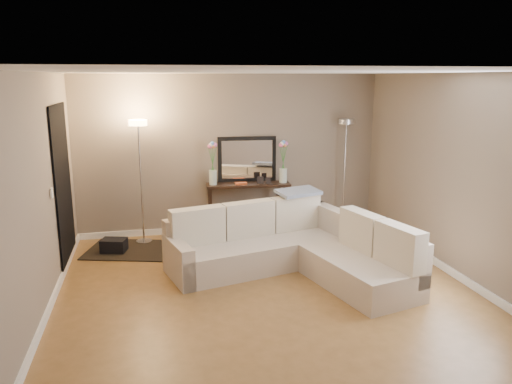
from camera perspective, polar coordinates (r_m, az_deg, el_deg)
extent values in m
cube|color=olive|center=(6.04, 1.66, -11.97)|extent=(5.00, 5.50, 0.01)
cube|color=white|center=(5.48, 1.85, 13.64)|extent=(5.00, 5.50, 0.01)
cube|color=gray|center=(8.27, -2.92, 4.33)|extent=(5.00, 0.02, 2.60)
cube|color=gray|center=(3.14, 14.35, -10.77)|extent=(5.00, 0.02, 2.60)
cube|color=gray|center=(5.58, -24.14, -1.04)|extent=(0.02, 5.50, 2.60)
cube|color=gray|center=(6.67, 23.15, 1.20)|extent=(0.02, 5.50, 2.60)
cube|color=white|center=(8.53, -2.80, -4.03)|extent=(5.00, 0.03, 0.10)
cube|color=white|center=(5.97, -22.78, -12.75)|extent=(0.03, 5.50, 0.10)
cube|color=white|center=(7.00, 22.07, -8.87)|extent=(0.03, 5.50, 0.10)
cube|color=black|center=(7.24, -21.16, 0.62)|extent=(0.02, 1.20, 2.20)
cube|color=white|center=(6.40, -22.33, -0.10)|extent=(0.02, 0.08, 0.12)
cube|color=beige|center=(6.90, 0.33, -6.98)|extent=(2.58, 1.42, 0.38)
cube|color=beige|center=(7.09, -0.87, -4.16)|extent=(2.42, 0.78, 0.53)
cube|color=beige|center=(6.46, -8.87, -7.82)|extent=(0.37, 0.86, 0.53)
cube|color=beige|center=(6.38, 11.74, -8.96)|extent=(1.19, 1.67, 0.38)
cube|color=beige|center=(6.79, 11.83, -5.22)|extent=(0.76, 2.33, 0.53)
cube|color=beige|center=(6.66, -6.72, -3.88)|extent=(0.76, 0.38, 0.49)
cube|color=beige|center=(6.93, -0.86, -3.10)|extent=(0.76, 0.38, 0.49)
cube|color=beige|center=(7.28, 4.49, -2.35)|extent=(0.76, 0.38, 0.49)
cube|color=beige|center=(6.57, 11.95, -4.29)|extent=(0.37, 0.71, 0.49)
cube|color=beige|center=(6.07, 16.09, -5.99)|extent=(0.37, 0.71, 0.49)
cube|color=gray|center=(7.24, 4.87, 0.02)|extent=(0.70, 0.53, 0.08)
cube|color=black|center=(8.18, -0.90, 0.84)|extent=(1.39, 0.47, 0.04)
cube|color=black|center=(8.09, -5.20, -2.43)|extent=(0.05, 0.05, 0.80)
cube|color=black|center=(8.37, -5.31, -1.90)|extent=(0.05, 0.05, 0.80)
cube|color=black|center=(8.24, 3.61, -2.11)|extent=(0.05, 0.05, 0.80)
cube|color=black|center=(8.52, 3.21, -1.60)|extent=(0.05, 0.05, 0.80)
cube|color=black|center=(8.34, -0.88, -3.40)|extent=(1.31, 0.43, 0.03)
cube|color=#BF3333|center=(8.26, -4.77, -2.78)|extent=(0.04, 0.17, 0.20)
cube|color=#3359A5|center=(8.26, -4.47, -2.69)|extent=(0.05, 0.17, 0.22)
cube|color=gold|center=(8.26, -4.13, -2.61)|extent=(0.06, 0.17, 0.24)
cube|color=#3F7F4C|center=(8.27, -3.74, -2.74)|extent=(0.06, 0.17, 0.20)
cube|color=#994C99|center=(8.27, -3.40, -2.66)|extent=(0.04, 0.17, 0.22)
cube|color=orange|center=(8.27, -3.10, -2.58)|extent=(0.05, 0.17, 0.24)
cube|color=#262626|center=(8.28, -2.76, -2.71)|extent=(0.06, 0.17, 0.20)
cube|color=#4C99B2|center=(8.28, -2.37, -2.62)|extent=(0.06, 0.17, 0.22)
cube|color=#B2A58C|center=(8.28, -2.03, -2.54)|extent=(0.04, 0.17, 0.24)
cube|color=brown|center=(8.29, -1.74, -2.67)|extent=(0.05, 0.17, 0.20)
cube|color=navy|center=(8.30, -1.40, -2.59)|extent=(0.06, 0.17, 0.22)
cube|color=gold|center=(8.30, -1.01, -2.50)|extent=(0.06, 0.17, 0.24)
cube|color=black|center=(8.29, -1.04, 3.76)|extent=(0.97, 0.12, 0.76)
cube|color=white|center=(8.26, -1.02, 3.73)|extent=(0.84, 0.07, 0.63)
cube|color=#D45525|center=(8.14, -1.73, 0.94)|extent=(0.20, 0.14, 0.04)
cube|color=black|center=(8.15, 0.49, 1.30)|extent=(0.11, 0.03, 0.14)
cube|color=black|center=(8.17, 1.37, 1.25)|extent=(0.09, 0.03, 0.12)
cylinder|color=silver|center=(8.11, -4.94, 1.62)|extent=(0.14, 0.14, 0.25)
cylinder|color=#38722D|center=(8.06, -5.11, 3.67)|extent=(0.10, 0.02, 0.43)
sphere|color=#E5598C|center=(8.02, -5.30, 5.22)|extent=(0.08, 0.08, 0.07)
cylinder|color=#38722D|center=(8.05, -5.05, 3.74)|extent=(0.06, 0.01, 0.46)
sphere|color=white|center=(8.02, -5.16, 5.37)|extent=(0.08, 0.08, 0.07)
cylinder|color=#38722D|center=(8.05, -4.98, 3.82)|extent=(0.01, 0.01, 0.48)
sphere|color=#598CE5|center=(8.02, -5.02, 5.53)|extent=(0.08, 0.08, 0.07)
cylinder|color=#38722D|center=(8.06, -4.91, 3.67)|extent=(0.06, 0.01, 0.44)
sphere|color=#E58C4C|center=(8.02, -4.86, 5.23)|extent=(0.08, 0.08, 0.07)
cylinder|color=#38722D|center=(8.06, -4.85, 3.75)|extent=(0.11, 0.02, 0.45)
sphere|color=#D866B2|center=(8.02, -4.72, 5.38)|extent=(0.08, 0.08, 0.07)
cylinder|color=silver|center=(8.25, 3.12, 1.84)|extent=(0.14, 0.14, 0.25)
cylinder|color=#38722D|center=(8.19, 3.01, 3.86)|extent=(0.10, 0.02, 0.43)
sphere|color=#E5598C|center=(8.16, 2.88, 5.39)|extent=(0.08, 0.08, 0.07)
cylinder|color=#38722D|center=(8.19, 3.08, 3.93)|extent=(0.06, 0.01, 0.46)
sphere|color=white|center=(8.16, 3.02, 5.54)|extent=(0.08, 0.08, 0.07)
cylinder|color=#38722D|center=(8.20, 3.14, 4.01)|extent=(0.01, 0.01, 0.48)
sphere|color=#598CE5|center=(8.16, 3.16, 5.69)|extent=(0.08, 0.08, 0.07)
cylinder|color=#38722D|center=(8.20, 3.21, 3.86)|extent=(0.06, 0.01, 0.44)
sphere|color=#E58C4C|center=(8.17, 3.30, 5.39)|extent=(0.08, 0.08, 0.07)
cylinder|color=#38722D|center=(8.20, 3.27, 3.94)|extent=(0.11, 0.02, 0.45)
sphere|color=#D866B2|center=(8.17, 3.44, 5.54)|extent=(0.08, 0.08, 0.07)
cylinder|color=silver|center=(8.09, -12.66, -5.54)|extent=(0.31, 0.31, 0.03)
cylinder|color=silver|center=(7.85, -12.99, 0.80)|extent=(0.03, 0.03, 1.83)
cylinder|color=#FFBF72|center=(7.71, -13.35, 7.73)|extent=(0.34, 0.34, 0.08)
cylinder|color=silver|center=(8.84, 9.83, -3.82)|extent=(0.29, 0.29, 0.03)
cylinder|color=silver|center=(8.63, 10.06, 1.83)|extent=(0.03, 0.03, 1.77)
cylinder|color=silver|center=(8.51, 10.30, 7.94)|extent=(0.32, 0.32, 0.08)
cube|color=black|center=(7.79, -14.14, -6.41)|extent=(1.46, 1.25, 0.02)
cube|color=black|center=(7.74, -15.92, -6.01)|extent=(0.41, 0.34, 0.23)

